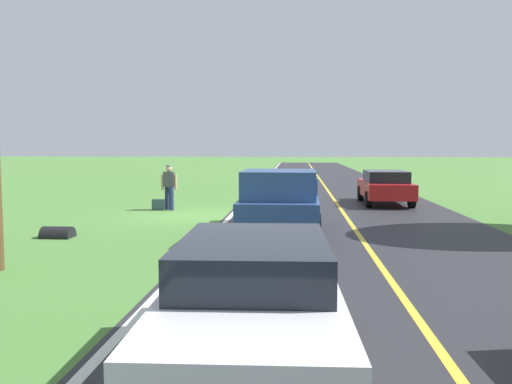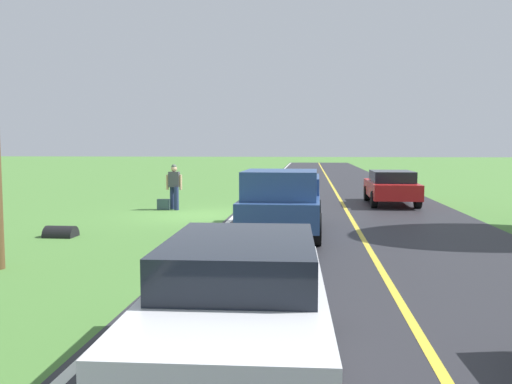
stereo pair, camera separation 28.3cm
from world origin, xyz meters
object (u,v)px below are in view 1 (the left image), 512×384
object	(u,v)px
pickup_truck_passing	(281,200)
sedan_near_oncoming	(385,186)
suitcase_carried	(158,205)
sedan_ahead_same_lane	(253,299)
hitchhiker_walking	(169,184)

from	to	relation	value
pickup_truck_passing	sedan_near_oncoming	world-z (taller)	pickup_truck_passing
suitcase_carried	sedan_near_oncoming	world-z (taller)	sedan_near_oncoming
suitcase_carried	sedan_ahead_same_lane	world-z (taller)	sedan_ahead_same_lane
hitchhiker_walking	suitcase_carried	distance (m)	0.89
hitchhiker_walking	pickup_truck_passing	bearing A→B (deg)	128.93
suitcase_carried	sedan_ahead_same_lane	bearing A→B (deg)	18.40
sedan_near_oncoming	sedan_ahead_same_lane	world-z (taller)	same
suitcase_carried	sedan_near_oncoming	bearing A→B (deg)	107.04
suitcase_carried	sedan_near_oncoming	xyz separation A→B (m)	(-8.99, -2.81, 0.55)
hitchhiker_walking	sedan_ahead_same_lane	bearing A→B (deg)	107.09
suitcase_carried	pickup_truck_passing	world-z (taller)	pickup_truck_passing
suitcase_carried	sedan_ahead_same_lane	xyz separation A→B (m)	(-4.79, 14.15, 0.55)
sedan_near_oncoming	suitcase_carried	bearing A→B (deg)	17.36
hitchhiker_walking	sedan_ahead_same_lane	size ratio (longest dim) A/B	0.39
suitcase_carried	hitchhiker_walking	bearing A→B (deg)	100.86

